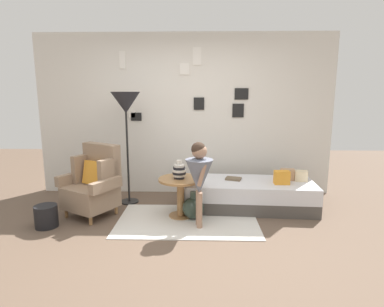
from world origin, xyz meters
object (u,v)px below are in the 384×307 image
Objects in this scene: floor_lamp at (126,107)px; person_child at (199,174)px; vase_striped at (179,171)px; armchair at (94,183)px; side_table at (180,189)px; magazine_basket at (46,216)px; daybed at (247,194)px; demijohn_near at (193,208)px; book_on_daybed at (233,179)px.

person_child is (1.08, -0.89, -0.78)m from floor_lamp.
armchair is at bearing 176.60° from vase_striped.
floor_lamp is (-0.83, 0.56, 1.08)m from side_table.
person_child is at bearing 1.68° from magazine_basket.
daybed is 1.80× the size of person_child.
person_child is at bearing -50.32° from vase_striped.
magazine_basket is at bearing -131.53° from floor_lamp.
side_table is at bearing 13.05° from magazine_basket.
vase_striped is at bearing 129.68° from person_child.
armchair is 1.20m from floor_lamp.
demijohn_near is at bearing -21.05° from side_table.
book_on_daybed is (0.75, 0.45, 0.03)m from side_table.
vase_striped is (1.18, -0.07, 0.20)m from armchair.
vase_striped is 0.66× the size of demijohn_near.
armchair is 3.88× the size of vase_striped.
person_child is at bearing -122.78° from book_on_daybed.
person_child reaches higher than vase_striped.
vase_striped is 1.14× the size of book_on_daybed.
side_table is at bearing 158.95° from demijohn_near.
side_table is 0.35× the size of floor_lamp.
book_on_daybed reaches higher than magazine_basket.
floor_lamp is at bearing 174.18° from daybed.
floor_lamp is at bearing 140.63° from person_child.
demijohn_near is (-0.58, -0.52, -0.26)m from book_on_daybed.
book_on_daybed is at bearing 19.07° from magazine_basket.
magazine_basket is at bearing -166.95° from side_table.
armchair is 0.90× the size of person_child.
floor_lamp is 1.90m from book_on_daybed.
side_table is 0.25m from vase_striped.
daybed is at bearing 8.30° from armchair.
floor_lamp is at bearing 145.23° from vase_striped.
vase_striped reaches higher than daybed.
side_table reaches higher than book_on_daybed.
side_table is 0.55× the size of person_child.
book_on_daybed reaches higher than daybed.
person_child reaches higher than demijohn_near.
floor_lamp reaches higher than book_on_daybed.
vase_striped is 0.42m from person_child.
daybed is 7.78× the size of vase_striped.
daybed is at bearing 16.22° from magazine_basket.
armchair is at bearing -171.70° from daybed.
vase_striped is at bearing -34.77° from floor_lamp.
demijohn_near is (0.17, -0.07, -0.24)m from side_table.
person_child is (-0.70, -0.71, 0.49)m from daybed.
book_on_daybed reaches higher than demijohn_near.
floor_lamp is at bearing 48.47° from magazine_basket.
floor_lamp is at bearing 176.13° from book_on_daybed.
daybed is 2.73m from magazine_basket.
floor_lamp reaches higher than person_child.
magazine_basket is at bearing -178.32° from person_child.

